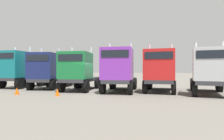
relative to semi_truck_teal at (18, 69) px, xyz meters
The scene contains 9 objects.
ground 9.46m from the semi_truck_teal, 10.16° to the right, with size 200.00×200.00×0.00m, color slate.
semi_truck_teal is the anchor object (origin of this frame).
semi_truck_navy 3.66m from the semi_truck_teal, ahead, with size 3.39×6.50×4.12m.
semi_truck_green 7.49m from the semi_truck_teal, ahead, with size 3.03×6.25×4.03m.
semi_truck_purple 11.26m from the semi_truck_teal, ahead, with size 3.00×6.47×4.25m.
semi_truck_red 14.56m from the semi_truck_teal, ahead, with size 2.72×5.85×4.14m.
semi_truck_silver 18.26m from the semi_truck_teal, ahead, with size 3.17×6.57×4.07m.
traffic_cone_near 6.25m from the semi_truck_teal, 49.13° to the right, with size 0.36×0.36×0.56m, color #F2590C.
traffic_cone_mid 8.79m from the semi_truck_teal, 31.12° to the right, with size 0.36×0.36×0.56m, color #F2590C.
Camera 1 is at (5.74, -15.22, 1.93)m, focal length 30.63 mm.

